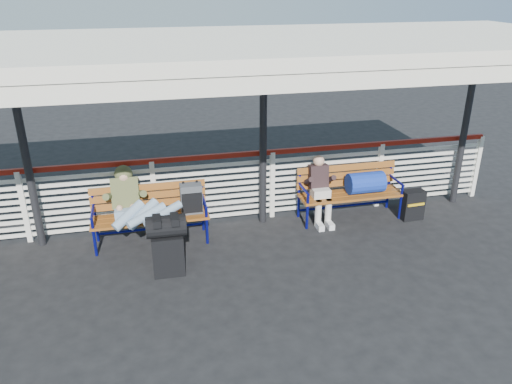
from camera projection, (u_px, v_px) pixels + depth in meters
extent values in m
plane|color=black|center=(164.00, 291.00, 6.73)|extent=(60.00, 60.00, 0.00)
cube|color=silver|center=(154.00, 196.00, 8.19)|extent=(12.00, 0.04, 1.04)
cube|color=maroon|center=(151.00, 161.00, 7.95)|extent=(12.00, 0.06, 0.08)
cube|color=silver|center=(476.00, 167.00, 9.43)|extent=(0.08, 0.08, 1.20)
cube|color=silver|center=(142.00, 47.00, 6.31)|extent=(12.60, 3.60, 0.16)
cube|color=silver|center=(147.00, 84.00, 4.79)|extent=(12.60, 0.06, 0.30)
cylinder|color=black|center=(25.00, 155.00, 7.32)|extent=(0.12, 0.12, 3.00)
cylinder|color=black|center=(263.00, 138.00, 8.07)|extent=(0.12, 0.12, 3.00)
cylinder|color=black|center=(466.00, 124.00, 8.84)|extent=(0.12, 0.12, 3.00)
cube|color=black|center=(168.00, 255.00, 7.02)|extent=(0.44, 0.27, 0.60)
cylinder|color=black|center=(166.00, 226.00, 6.84)|extent=(0.55, 0.32, 0.31)
cube|color=brown|center=(151.00, 218.00, 7.77)|extent=(1.80, 0.50, 0.04)
cube|color=brown|center=(149.00, 195.00, 7.89)|extent=(1.80, 0.10, 0.40)
cylinder|color=navy|center=(95.00, 243.00, 7.50)|extent=(0.04, 0.04, 0.45)
cylinder|color=navy|center=(207.00, 231.00, 7.86)|extent=(0.04, 0.04, 0.45)
cylinder|color=navy|center=(95.00, 216.00, 7.83)|extent=(0.04, 0.04, 0.90)
cylinder|color=navy|center=(203.00, 205.00, 8.19)|extent=(0.04, 0.04, 0.90)
cube|color=#54575C|center=(191.00, 198.00, 7.82)|extent=(0.34, 0.21, 0.47)
cube|color=brown|center=(351.00, 195.00, 8.58)|extent=(1.80, 0.50, 0.04)
cube|color=brown|center=(346.00, 175.00, 8.71)|extent=(1.80, 0.10, 0.40)
cylinder|color=navy|center=(307.00, 217.00, 8.32)|extent=(0.04, 0.04, 0.45)
cylinder|color=navy|center=(400.00, 207.00, 8.67)|extent=(0.04, 0.04, 0.45)
cylinder|color=navy|center=(299.00, 193.00, 8.65)|extent=(0.04, 0.04, 0.90)
cylinder|color=navy|center=(389.00, 185.00, 9.00)|extent=(0.04, 0.04, 0.90)
cylinder|color=#102698|center=(365.00, 183.00, 8.55)|extent=(0.63, 0.37, 0.37)
cube|color=#8EA8BF|center=(127.00, 213.00, 7.70)|extent=(0.36, 0.26, 0.18)
cube|color=#49502A|center=(125.00, 193.00, 7.78)|extent=(0.42, 0.38, 0.53)
sphere|color=#49502A|center=(123.00, 174.00, 7.76)|extent=(0.28, 0.28, 0.28)
sphere|color=tan|center=(124.00, 176.00, 7.73)|extent=(0.21, 0.21, 0.21)
cube|color=black|center=(157.00, 221.00, 6.71)|extent=(0.11, 0.27, 0.10)
cube|color=black|center=(175.00, 219.00, 6.76)|extent=(0.11, 0.27, 0.10)
cube|color=beige|center=(320.00, 193.00, 8.46)|extent=(0.30, 0.24, 0.16)
cube|color=black|center=(318.00, 176.00, 8.49)|extent=(0.32, 0.23, 0.42)
sphere|color=tan|center=(319.00, 161.00, 8.40)|extent=(0.19, 0.19, 0.19)
cylinder|color=beige|center=(318.00, 213.00, 8.40)|extent=(0.11, 0.11, 0.46)
cylinder|color=beige|center=(328.00, 212.00, 8.44)|extent=(0.11, 0.11, 0.46)
cube|color=silver|center=(320.00, 226.00, 8.38)|extent=(0.10, 0.24, 0.10)
cube|color=silver|center=(330.00, 225.00, 8.42)|extent=(0.10, 0.24, 0.10)
cube|color=black|center=(412.00, 205.00, 8.65)|extent=(0.39, 0.23, 0.53)
cube|color=gold|center=(416.00, 205.00, 8.53)|extent=(0.32, 0.04, 0.04)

